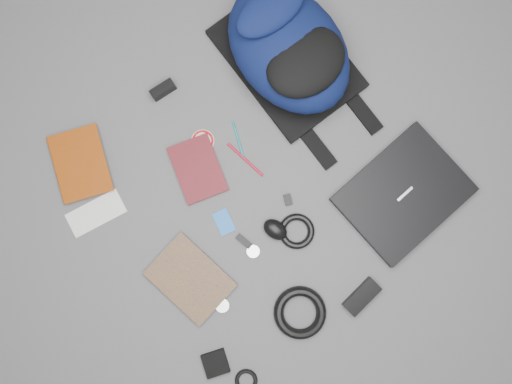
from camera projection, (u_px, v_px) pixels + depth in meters
ground at (256, 192)px, 1.67m from camera, size 4.00×4.00×0.00m
backpack at (289, 49)px, 1.60m from camera, size 0.36×0.53×0.22m
laptop at (403, 194)px, 1.65m from camera, size 0.41×0.34×0.04m
textbook_red at (55, 171)px, 1.67m from camera, size 0.24×0.28×0.03m
comic_book at (171, 300)px, 1.64m from camera, size 0.23×0.29×0.02m
envelope at (96, 213)px, 1.67m from camera, size 0.20×0.11×0.00m
dvd_case at (198, 169)px, 1.67m from camera, size 0.20×0.24×0.02m
compact_camera at (163, 90)px, 1.67m from camera, size 0.09×0.04×0.05m
sticker_disc at (203, 141)px, 1.68m from camera, size 0.09×0.09×0.00m
pen_teal at (238, 139)px, 1.68m from camera, size 0.05×0.12×0.01m
pen_red at (245, 160)px, 1.68m from camera, size 0.04×0.16×0.01m
id_badge at (224, 222)px, 1.66m from camera, size 0.07×0.09×0.00m
usb_black at (244, 241)px, 1.66m from camera, size 0.03×0.06×0.01m
key_fob at (288, 200)px, 1.67m from camera, size 0.04×0.04×0.01m
mouse at (275, 230)px, 1.64m from camera, size 0.08×0.10×0.04m
headphone_left at (222, 305)px, 1.64m from camera, size 0.05×0.05×0.01m
headphone_right at (253, 251)px, 1.65m from camera, size 0.05×0.05×0.01m
cable_coil at (297, 231)px, 1.65m from camera, size 0.13×0.13×0.02m
power_brick at (362, 297)px, 1.63m from camera, size 0.14×0.07×0.03m
power_cord_coil at (300, 313)px, 1.63m from camera, size 0.19×0.19×0.03m
pouch at (216, 363)px, 1.62m from camera, size 0.10×0.10×0.02m
earbud_coil at (246, 381)px, 1.62m from camera, size 0.08×0.08×0.01m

